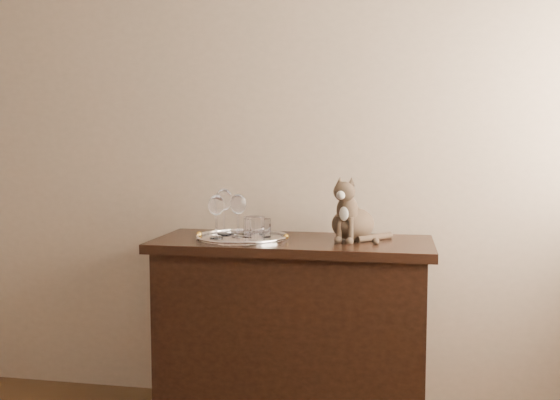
% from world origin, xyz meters
% --- Properties ---
extents(wall_back, '(4.00, 0.10, 2.70)m').
position_xyz_m(wall_back, '(0.00, 2.25, 1.35)').
color(wall_back, tan).
rests_on(wall_back, ground).
extents(sideboard, '(1.20, 0.50, 0.85)m').
position_xyz_m(sideboard, '(0.60, 1.94, 0.42)').
color(sideboard, black).
rests_on(sideboard, ground).
extents(tray, '(0.40, 0.40, 0.01)m').
position_xyz_m(tray, '(0.38, 1.91, 0.85)').
color(tray, white).
rests_on(tray, sideboard).
extents(wine_glass_a, '(0.08, 0.08, 0.21)m').
position_xyz_m(wine_glass_a, '(0.28, 1.98, 0.96)').
color(wine_glass_a, white).
rests_on(wine_glass_a, tray).
extents(wine_glass_b, '(0.07, 0.07, 0.18)m').
position_xyz_m(wine_glass_b, '(0.34, 2.00, 0.95)').
color(wine_glass_b, white).
rests_on(wine_glass_b, tray).
extents(wine_glass_c, '(0.07, 0.07, 0.19)m').
position_xyz_m(wine_glass_c, '(0.28, 1.88, 0.95)').
color(wine_glass_c, white).
rests_on(wine_glass_c, tray).
extents(wine_glass_d, '(0.07, 0.07, 0.19)m').
position_xyz_m(wine_glass_d, '(0.36, 1.94, 0.95)').
color(wine_glass_d, white).
rests_on(wine_glass_d, tray).
extents(tumbler_a, '(0.09, 0.09, 0.10)m').
position_xyz_m(tumbler_a, '(0.45, 1.85, 0.91)').
color(tumbler_a, white).
rests_on(tumbler_a, tray).
extents(tumbler_c, '(0.07, 0.07, 0.08)m').
position_xyz_m(tumbler_c, '(0.47, 1.94, 0.90)').
color(tumbler_c, white).
rests_on(tumbler_c, tray).
extents(cat, '(0.34, 0.33, 0.28)m').
position_xyz_m(cat, '(0.86, 1.99, 0.99)').
color(cat, brown).
rests_on(cat, sideboard).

